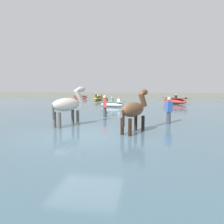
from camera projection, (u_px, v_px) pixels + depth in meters
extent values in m
plane|color=#756B56|center=(87.00, 143.00, 7.42)|extent=(120.00, 120.00, 0.00)
cube|color=#476675|center=(119.00, 110.00, 17.21)|extent=(90.00, 90.00, 0.32)
ellipsoid|color=brown|center=(133.00, 109.00, 7.62)|extent=(1.09, 1.46, 0.56)
cylinder|color=black|center=(136.00, 127.00, 8.19)|extent=(0.13, 0.13, 0.95)
cylinder|color=black|center=(143.00, 127.00, 7.99)|extent=(0.13, 0.13, 0.95)
cylinder|color=black|center=(122.00, 130.00, 7.42)|extent=(0.13, 0.13, 0.95)
cylinder|color=black|center=(130.00, 132.00, 7.22)|extent=(0.13, 0.13, 0.95)
cylinder|color=brown|center=(143.00, 99.00, 8.16)|extent=(0.44, 0.56, 0.64)
ellipsoid|color=brown|center=(144.00, 92.00, 8.24)|extent=(0.40, 0.52, 0.24)
cylinder|color=black|center=(123.00, 118.00, 7.12)|extent=(0.09, 0.09, 0.60)
ellipsoid|color=beige|center=(66.00, 105.00, 9.05)|extent=(1.17, 1.55, 0.60)
cylinder|color=#45423C|center=(73.00, 120.00, 9.66)|extent=(0.14, 0.14, 1.01)
cylinder|color=#45423C|center=(78.00, 121.00, 9.44)|extent=(0.14, 0.14, 1.01)
cylinder|color=#45423C|center=(55.00, 123.00, 8.85)|extent=(0.14, 0.14, 1.01)
cylinder|color=#45423C|center=(60.00, 124.00, 8.63)|extent=(0.14, 0.14, 1.01)
cylinder|color=beige|center=(79.00, 96.00, 9.62)|extent=(0.47, 0.59, 0.68)
ellipsoid|color=beige|center=(81.00, 89.00, 9.70)|extent=(0.44, 0.55, 0.26)
cylinder|color=#45423C|center=(53.00, 112.00, 8.53)|extent=(0.10, 0.10, 0.64)
ellipsoid|color=gold|center=(98.00, 98.00, 30.14)|extent=(1.36, 3.56, 0.61)
cube|color=olive|center=(98.00, 96.00, 30.10)|extent=(1.30, 3.42, 0.04)
cube|color=black|center=(101.00, 95.00, 31.72)|extent=(0.17, 0.13, 0.18)
cube|color=#232328|center=(96.00, 95.00, 29.15)|extent=(0.20, 0.27, 0.30)
sphere|color=beige|center=(96.00, 93.00, 29.12)|extent=(0.18, 0.18, 0.18)
cube|color=gold|center=(98.00, 95.00, 30.10)|extent=(0.20, 0.27, 0.30)
sphere|color=#A37556|center=(98.00, 93.00, 30.07)|extent=(0.18, 0.18, 0.18)
ellipsoid|color=#BC382D|center=(80.00, 97.00, 34.09)|extent=(2.59, 0.99, 0.51)
cube|color=maroon|center=(80.00, 96.00, 34.06)|extent=(2.49, 0.95, 0.04)
cube|color=#3356A8|center=(76.00, 95.00, 34.24)|extent=(0.26, 0.19, 0.30)
sphere|color=#A37556|center=(76.00, 93.00, 34.21)|extent=(0.18, 0.18, 0.18)
cube|color=white|center=(80.00, 95.00, 34.15)|extent=(0.26, 0.19, 0.30)
sphere|color=tan|center=(80.00, 93.00, 34.13)|extent=(0.18, 0.18, 0.18)
ellipsoid|color=#BC382D|center=(175.00, 101.00, 22.64)|extent=(2.89, 3.64, 0.62)
cube|color=maroon|center=(175.00, 98.00, 22.60)|extent=(2.77, 3.49, 0.04)
cube|color=black|center=(186.00, 98.00, 21.02)|extent=(0.20, 0.19, 0.18)
cube|color=#232328|center=(176.00, 97.00, 22.65)|extent=(0.29, 0.32, 0.30)
sphere|color=tan|center=(176.00, 95.00, 22.62)|extent=(0.18, 0.18, 0.18)
ellipsoid|color=silver|center=(112.00, 104.00, 19.07)|extent=(2.65, 1.60, 0.44)
cube|color=gray|center=(112.00, 102.00, 19.04)|extent=(2.54, 1.54, 0.04)
cube|color=black|center=(101.00, 101.00, 19.61)|extent=(0.17, 0.19, 0.18)
cube|color=white|center=(119.00, 100.00, 18.73)|extent=(0.31, 0.26, 0.30)
sphere|color=#A37556|center=(119.00, 98.00, 18.70)|extent=(0.18, 0.18, 0.18)
cube|color=#388E51|center=(112.00, 100.00, 18.94)|extent=(0.31, 0.26, 0.30)
sphere|color=tan|center=(112.00, 98.00, 18.91)|extent=(0.18, 0.18, 0.18)
cube|color=#232328|center=(106.00, 100.00, 19.41)|extent=(0.31, 0.26, 0.30)
sphere|color=#A37556|center=(106.00, 97.00, 19.38)|extent=(0.18, 0.18, 0.18)
cylinder|color=#383842|center=(105.00, 115.00, 12.27)|extent=(0.20, 0.20, 0.88)
cube|color=red|center=(105.00, 103.00, 12.19)|extent=(0.26, 0.35, 0.54)
sphere|color=beige|center=(105.00, 97.00, 12.15)|extent=(0.20, 0.20, 0.20)
cylinder|color=#383842|center=(168.00, 121.00, 9.81)|extent=(0.20, 0.20, 0.88)
cube|color=#3356A8|center=(169.00, 107.00, 9.73)|extent=(0.38, 0.35, 0.54)
sphere|color=tan|center=(169.00, 99.00, 9.68)|extent=(0.20, 0.20, 0.20)
cube|color=#706B5B|center=(134.00, 96.00, 42.13)|extent=(80.00, 2.40, 1.20)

